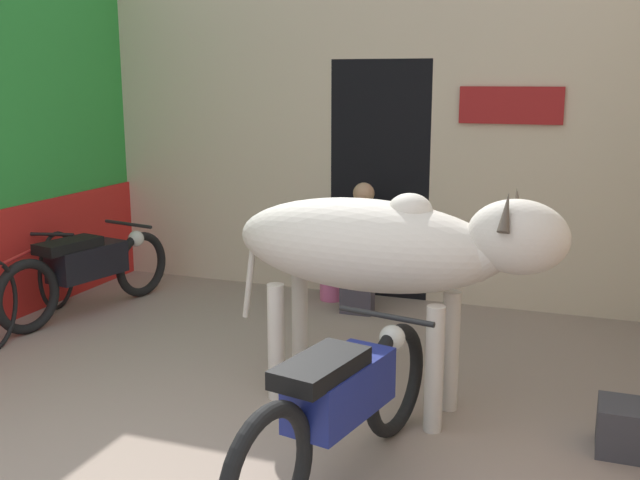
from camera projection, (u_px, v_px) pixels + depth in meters
wall_back_with_doorway at (385, 132)px, 7.09m from camera, size 5.51×0.94×3.48m
cow at (384, 249)px, 4.54m from camera, size 2.11×0.78×1.46m
motorcycle_near at (340, 402)px, 3.79m from camera, size 0.63×1.89×0.78m
motorcycle_far at (88, 267)px, 6.58m from camera, size 0.62×1.88×0.74m
bicycle at (28, 286)px, 6.21m from camera, size 0.56×1.76×0.72m
shopkeeper_seated at (361, 245)px, 6.64m from camera, size 0.41×0.33×1.15m
plastic_stool at (332, 277)px, 7.04m from camera, size 0.32×0.32×0.41m
crate at (639, 430)px, 4.14m from camera, size 0.44×0.32×0.28m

